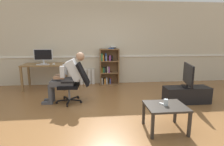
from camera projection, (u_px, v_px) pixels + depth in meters
ground_plane at (109, 115)px, 3.64m from camera, size 18.00×18.00×0.00m
back_wall at (102, 43)px, 5.96m from camera, size 12.00×0.13×2.70m
computer_desk at (45, 68)px, 5.44m from camera, size 1.24×0.67×0.76m
imac_monitor at (43, 55)px, 5.44m from camera, size 0.55×0.14×0.44m
keyboard at (43, 64)px, 5.28m from camera, size 0.37×0.12×0.02m
computer_mouse at (54, 64)px, 5.33m from camera, size 0.06×0.10×0.03m
bookshelf at (108, 67)px, 5.93m from camera, size 0.62×0.29×1.26m
radiator at (82, 77)px, 6.00m from camera, size 0.86×0.08×0.52m
office_chair at (75, 81)px, 4.28m from camera, size 0.82×0.62×0.97m
person_seated at (67, 76)px, 4.24m from camera, size 1.03×0.40×1.21m
tv_stand at (186, 95)px, 4.32m from camera, size 1.07×0.39×0.39m
tv_screen at (188, 75)px, 4.23m from camera, size 0.27×0.78×0.55m
coffee_table at (165, 109)px, 3.00m from camera, size 0.65×0.56×0.44m
drinking_glass at (166, 102)px, 2.97m from camera, size 0.07×0.07×0.11m
spare_remote at (163, 104)px, 3.01m from camera, size 0.12×0.14×0.02m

